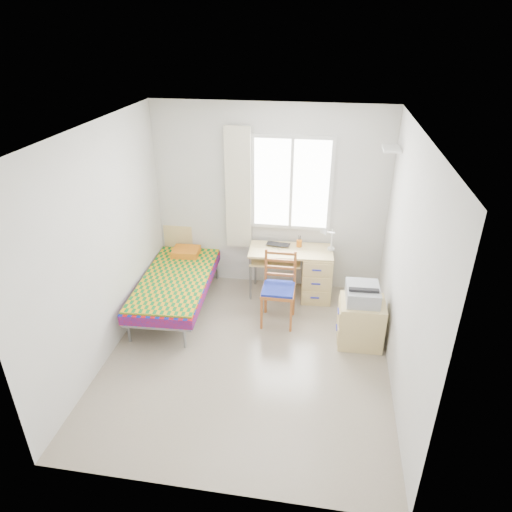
{
  "coord_description": "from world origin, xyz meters",
  "views": [
    {
      "loc": [
        0.76,
        -4.13,
        3.48
      ],
      "look_at": [
        0.01,
        0.55,
        1.04
      ],
      "focal_mm": 32.0,
      "sensor_mm": 36.0,
      "label": 1
    }
  ],
  "objects_px": {
    "bed": "(178,279)",
    "printer": "(363,293)",
    "desk": "(312,272)",
    "cabinet": "(360,322)",
    "chair": "(279,284)"
  },
  "relations": [
    {
      "from": "bed",
      "to": "desk",
      "type": "distance_m",
      "value": 1.84
    },
    {
      "from": "bed",
      "to": "cabinet",
      "type": "bearing_deg",
      "value": -13.7
    },
    {
      "from": "bed",
      "to": "printer",
      "type": "relative_size",
      "value": 4.26
    },
    {
      "from": "desk",
      "to": "cabinet",
      "type": "distance_m",
      "value": 1.15
    },
    {
      "from": "desk",
      "to": "printer",
      "type": "bearing_deg",
      "value": -59.11
    },
    {
      "from": "chair",
      "to": "cabinet",
      "type": "height_order",
      "value": "chair"
    },
    {
      "from": "bed",
      "to": "desk",
      "type": "relative_size",
      "value": 1.65
    },
    {
      "from": "cabinet",
      "to": "printer",
      "type": "bearing_deg",
      "value": 106.71
    },
    {
      "from": "cabinet",
      "to": "chair",
      "type": "bearing_deg",
      "value": 161.84
    },
    {
      "from": "chair",
      "to": "cabinet",
      "type": "xyz_separation_m",
      "value": [
        1.02,
        -0.31,
        -0.25
      ]
    },
    {
      "from": "desk",
      "to": "cabinet",
      "type": "relative_size",
      "value": 2.05
    },
    {
      "from": "bed",
      "to": "cabinet",
      "type": "distance_m",
      "value": 2.45
    },
    {
      "from": "cabinet",
      "to": "printer",
      "type": "xyz_separation_m",
      "value": [
        -0.01,
        0.04,
        0.38
      ]
    },
    {
      "from": "cabinet",
      "to": "bed",
      "type": "bearing_deg",
      "value": 167.95
    },
    {
      "from": "bed",
      "to": "desk",
      "type": "height_order",
      "value": "bed"
    }
  ]
}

